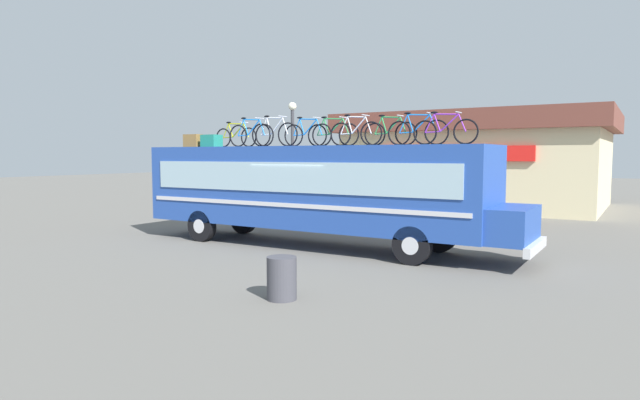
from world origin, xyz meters
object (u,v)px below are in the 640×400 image
(rooftop_bicycle_8, at_px, (417,131))
(rooftop_bicycle_1, at_px, (236,136))
(bus, at_px, (314,188))
(rooftop_bicycle_4, at_px, (307,134))
(rooftop_bicycle_2, at_px, (251,134))
(rooftop_bicycle_7, at_px, (390,133))
(rooftop_bicycle_9, at_px, (445,131))
(rooftop_bicycle_3, at_px, (274,134))
(luggage_bag_2, at_px, (212,141))
(rooftop_bicycle_5, at_px, (333,134))
(trash_bin, at_px, (282,278))
(rooftop_bicycle_6, at_px, (356,133))
(luggage_bag_1, at_px, (193,141))
(street_lamp, at_px, (293,147))

(rooftop_bicycle_8, bearing_deg, rooftop_bicycle_1, 179.75)
(bus, distance_m, rooftop_bicycle_4, 1.72)
(rooftop_bicycle_1, xyz_separation_m, rooftop_bicycle_2, (1.00, -0.44, 0.03))
(rooftop_bicycle_4, height_order, rooftop_bicycle_7, rooftop_bicycle_4)
(rooftop_bicycle_9, bearing_deg, rooftop_bicycle_7, 160.82)
(rooftop_bicycle_3, relative_size, rooftop_bicycle_8, 0.99)
(luggage_bag_2, relative_size, rooftop_bicycle_9, 0.35)
(rooftop_bicycle_4, height_order, rooftop_bicycle_8, rooftop_bicycle_4)
(rooftop_bicycle_5, xyz_separation_m, trash_bin, (2.26, -5.83, -2.99))
(bus, relative_size, rooftop_bicycle_6, 7.27)
(rooftop_bicycle_3, bearing_deg, trash_bin, -52.66)
(rooftop_bicycle_1, height_order, rooftop_bicycle_9, rooftop_bicycle_9)
(rooftop_bicycle_3, xyz_separation_m, rooftop_bicycle_4, (0.89, 0.52, -0.02))
(rooftop_bicycle_2, distance_m, rooftop_bicycle_7, 4.53)
(luggage_bag_1, bearing_deg, rooftop_bicycle_1, 19.83)
(rooftop_bicycle_1, distance_m, trash_bin, 8.67)
(rooftop_bicycle_6, xyz_separation_m, trash_bin, (1.28, -5.45, -2.99))
(bus, height_order, rooftop_bicycle_5, rooftop_bicycle_5)
(luggage_bag_1, distance_m, rooftop_bicycle_5, 5.10)
(rooftop_bicycle_4, bearing_deg, luggage_bag_2, -169.68)
(trash_bin, bearing_deg, rooftop_bicycle_6, 103.22)
(bus, height_order, rooftop_bicycle_4, rooftop_bicycle_4)
(bus, relative_size, rooftop_bicycle_7, 7.45)
(rooftop_bicycle_3, distance_m, rooftop_bicycle_6, 2.73)
(luggage_bag_1, xyz_separation_m, rooftop_bicycle_6, (6.03, 0.32, 0.16))
(luggage_bag_2, xyz_separation_m, rooftop_bicycle_8, (7.01, 0.47, 0.17))
(rooftop_bicycle_8, height_order, rooftop_bicycle_9, rooftop_bicycle_8)
(bus, bearing_deg, rooftop_bicycle_3, -171.60)
(rooftop_bicycle_6, xyz_separation_m, rooftop_bicycle_9, (2.69, -0.24, -0.02))
(bus, relative_size, rooftop_bicycle_5, 6.80)
(rooftop_bicycle_4, bearing_deg, rooftop_bicycle_6, -9.65)
(rooftop_bicycle_1, bearing_deg, trash_bin, -43.85)
(rooftop_bicycle_7, bearing_deg, rooftop_bicycle_1, -178.02)
(rooftop_bicycle_4, height_order, street_lamp, street_lamp)
(rooftop_bicycle_3, bearing_deg, rooftop_bicycle_8, 4.77)
(rooftop_bicycle_6, bearing_deg, trash_bin, -76.78)
(rooftop_bicycle_1, height_order, rooftop_bicycle_8, rooftop_bicycle_8)
(luggage_bag_1, height_order, luggage_bag_2, luggage_bag_1)
(rooftop_bicycle_2, height_order, rooftop_bicycle_3, rooftop_bicycle_3)
(rooftop_bicycle_4, relative_size, rooftop_bicycle_5, 0.97)
(rooftop_bicycle_9, bearing_deg, bus, 176.85)
(rooftop_bicycle_6, height_order, rooftop_bicycle_9, rooftop_bicycle_6)
(luggage_bag_2, distance_m, rooftop_bicycle_4, 3.44)
(trash_bin, bearing_deg, rooftop_bicycle_3, 127.34)
(trash_bin, bearing_deg, rooftop_bicycle_9, 74.82)
(rooftop_bicycle_5, xyz_separation_m, rooftop_bicycle_9, (3.67, -0.62, -0.02))
(rooftop_bicycle_2, relative_size, rooftop_bicycle_8, 1.01)
(luggage_bag_1, height_order, rooftop_bicycle_8, rooftop_bicycle_8)
(rooftop_bicycle_6, xyz_separation_m, rooftop_bicycle_8, (1.80, 0.17, 0.00))
(rooftop_bicycle_8, xyz_separation_m, street_lamp, (-7.49, 4.98, -0.31))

